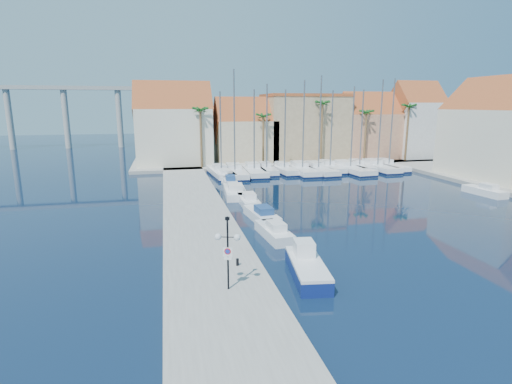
{
  "coord_description": "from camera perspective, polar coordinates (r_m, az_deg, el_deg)",
  "views": [
    {
      "loc": [
        -11.51,
        -20.89,
        10.15
      ],
      "look_at": [
        -4.28,
        10.92,
        3.0
      ],
      "focal_mm": 28.0,
      "sensor_mm": 36.0,
      "label": 1
    }
  ],
  "objects": [
    {
      "name": "bollard",
      "position": [
        24.82,
        -2.67,
        -9.97
      ],
      "size": [
        0.18,
        0.18,
        0.44
      ],
      "primitive_type": "cylinder",
      "color": "black",
      "rests_on": "quay_west"
    },
    {
      "name": "motorboat_west_3",
      "position": [
        45.62,
        -3.04,
        0.14
      ],
      "size": [
        2.87,
        7.28,
        1.4
      ],
      "rotation": [
        0.0,
        0.0,
        -0.08
      ],
      "color": "white",
      "rests_on": "ground"
    },
    {
      "name": "building_2",
      "position": [
        73.23,
        6.85,
        9.23
      ],
      "size": [
        14.2,
        10.2,
        11.5
      ],
      "color": "#9D8460",
      "rests_on": "shore_north"
    },
    {
      "name": "palm_3",
      "position": [
        71.28,
        15.51,
        10.68
      ],
      "size": [
        2.6,
        2.6,
        9.65
      ],
      "color": "brown",
      "rests_on": "shore_north"
    },
    {
      "name": "building_3",
      "position": [
        77.21,
        15.62,
        8.73
      ],
      "size": [
        10.3,
        8.0,
        12.0
      ],
      "color": "#B7735C",
      "rests_on": "shore_north"
    },
    {
      "name": "building_0",
      "position": [
        68.0,
        -11.67,
        9.05
      ],
      "size": [
        12.3,
        9.0,
        13.5
      ],
      "color": "beige",
      "rests_on": "shore_north"
    },
    {
      "name": "sailboat_6",
      "position": [
        61.4,
        8.66,
        3.27
      ],
      "size": [
        3.6,
        10.53,
        14.28
      ],
      "rotation": [
        0.0,
        0.0,
        0.08
      ],
      "color": "white",
      "rests_on": "ground"
    },
    {
      "name": "motorboat_west_5",
      "position": [
        56.14,
        -4.5,
        2.43
      ],
      "size": [
        2.53,
        6.92,
        1.4
      ],
      "rotation": [
        0.0,
        0.0,
        0.05
      ],
      "color": "white",
      "rests_on": "ground"
    },
    {
      "name": "motorboat_west_1",
      "position": [
        35.77,
        0.86,
        -3.28
      ],
      "size": [
        2.33,
        5.71,
        1.4
      ],
      "rotation": [
        0.0,
        0.0,
        0.1
      ],
      "color": "white",
      "rests_on": "ground"
    },
    {
      "name": "quay_west",
      "position": [
        35.87,
        -8.32,
        -3.79
      ],
      "size": [
        6.0,
        77.0,
        0.5
      ],
      "primitive_type": "cube",
      "color": "gray",
      "rests_on": "ground"
    },
    {
      "name": "palm_1",
      "position": [
        64.81,
        1.06,
        10.58
      ],
      "size": [
        2.6,
        2.6,
        9.15
      ],
      "color": "brown",
      "rests_on": "shore_north"
    },
    {
      "name": "palm_4",
      "position": [
        75.36,
        21.02,
        11.1
      ],
      "size": [
        2.6,
        2.6,
        10.65
      ],
      "color": "brown",
      "rests_on": "shore_north"
    },
    {
      "name": "building_1",
      "position": [
        69.39,
        -1.57,
        8.34
      ],
      "size": [
        10.3,
        8.0,
        11.0
      ],
      "color": "tan",
      "rests_on": "shore_north"
    },
    {
      "name": "viaduct",
      "position": [
        106.52,
        -28.37,
        10.97
      ],
      "size": [
        48.0,
        2.2,
        14.45
      ],
      "color": "#9E9E99",
      "rests_on": "ground"
    },
    {
      "name": "lamp_post",
      "position": [
        21.0,
        -4.07,
        -7.16
      ],
      "size": [
        1.32,
        0.68,
        4.02
      ],
      "rotation": [
        0.0,
        0.0,
        -0.32
      ],
      "color": "black",
      "rests_on": "quay_west"
    },
    {
      "name": "motorboat_west_4",
      "position": [
        51.28,
        -3.72,
        1.5
      ],
      "size": [
        1.97,
        5.16,
        1.4
      ],
      "rotation": [
        0.0,
        0.0,
        -0.07
      ],
      "color": "white",
      "rests_on": "ground"
    },
    {
      "name": "sailboat_7",
      "position": [
        63.43,
        10.35,
        3.5
      ],
      "size": [
        2.38,
        8.74,
        12.25
      ],
      "rotation": [
        0.0,
        0.0,
        0.01
      ],
      "color": "white",
      "rests_on": "ground"
    },
    {
      "name": "fishing_boat",
      "position": [
        24.65,
        7.26,
        -10.45
      ],
      "size": [
        2.56,
        5.65,
        1.91
      ],
      "rotation": [
        0.0,
        0.0,
        -0.14
      ],
      "color": "navy",
      "rests_on": "ground"
    },
    {
      "name": "motorboat_west_2",
      "position": [
        41.11,
        -1.07,
        -1.2
      ],
      "size": [
        1.79,
        5.18,
        1.4
      ],
      "rotation": [
        0.0,
        0.0,
        -0.03
      ],
      "color": "white",
      "rests_on": "ground"
    },
    {
      "name": "sailboat_3",
      "position": [
        60.31,
        1.42,
        3.28
      ],
      "size": [
        2.37,
        8.26,
        13.1
      ],
      "rotation": [
        0.0,
        0.0,
        -0.02
      ],
      "color": "white",
      "rests_on": "ground"
    },
    {
      "name": "sailboat_8",
      "position": [
        63.27,
        13.02,
        3.33
      ],
      "size": [
        3.96,
        11.6,
        12.78
      ],
      "rotation": [
        0.0,
        0.0,
        0.09
      ],
      "color": "white",
      "rests_on": "ground"
    },
    {
      "name": "motorboat_east_1",
      "position": [
        52.7,
        29.9,
        0.15
      ],
      "size": [
        2.11,
        5.2,
        1.4
      ],
      "rotation": [
        0.0,
        0.0,
        0.1
      ],
      "color": "white",
      "rests_on": "ground"
    },
    {
      "name": "sailboat_9",
      "position": [
        65.36,
        14.39,
        3.58
      ],
      "size": [
        2.67,
        8.71,
        12.46
      ],
      "rotation": [
        0.0,
        0.0,
        -0.05
      ],
      "color": "white",
      "rests_on": "ground"
    },
    {
      "name": "sailboat_11",
      "position": [
        67.4,
        18.19,
        3.61
      ],
      "size": [
        2.82,
        9.53,
        14.07
      ],
      "rotation": [
        0.0,
        0.0,
        0.03
      ],
      "color": "white",
      "rests_on": "ground"
    },
    {
      "name": "palm_0",
      "position": [
        63.14,
        -7.96,
        11.27
      ],
      "size": [
        2.6,
        2.6,
        10.15
      ],
      "color": "brown",
      "rests_on": "shore_north"
    },
    {
      "name": "sailboat_10",
      "position": [
        66.07,
        16.69,
        3.52
      ],
      "size": [
        3.17,
        10.77,
        13.87
      ],
      "rotation": [
        0.0,
        0.0,
        0.03
      ],
      "color": "white",
      "rests_on": "ground"
    },
    {
      "name": "sailboat_4",
      "position": [
        60.61,
        3.92,
        3.28
      ],
      "size": [
        2.82,
        8.47,
        12.3
      ],
      "rotation": [
        0.0,
        0.0,
        0.07
      ],
      "color": "white",
      "rests_on": "ground"
    },
    {
      "name": "palm_2",
      "position": [
        67.87,
        9.48,
        12.08
      ],
      "size": [
        2.6,
        2.6,
        11.15
      ],
      "color": "brown",
      "rests_on": "shore_north"
    },
    {
      "name": "sailboat_1",
      "position": [
        58.45,
        -3.11,
        2.94
      ],
      "size": [
        3.39,
        11.03,
        14.95
      ],
      "rotation": [
        0.0,
        0.0,
        -0.05
      ],
      "color": "white",
      "rests_on": "ground"
    },
    {
      "name": "shore_north",
      "position": [
        72.85,
        4.5,
        4.51
      ],
      "size": [
        54.0,
        16.0,
        0.5
      ],
      "primitive_type": "cube",
      "color": "gray",
      "rests_on": "ground"
    },
    {
      "name": "ground",
      "position": [
        25.92,
        15.02,
        -11.13
      ],
      "size": [
        260.0,
        260.0,
        0.0
      ],
      "primitive_type": "plane",
      "color": "black",
      "rests_on": "ground"
    },
    {
      "name": "sailboat_5",
      "position": [
        61.0,
        6.47,
        3.26
      ],
      "size": [
        3.14,
        10.86,
        13.63
      ],
      "rotation": [
        0.0,
        0.0,
        -0.03
      ],
      "color": "white",
      "rests_on": "ground"
    },
    {
      "name": "sailboat_0",
      "position": [
        57.98,
        -5.08,
        2.81
      ],
      "size": [
        3.34,
        9.97,
        11.94
      ],
      "rotation": [
        0.0,
        0.0,
        0.08
      ],
      "color": "white",
      "rests_on": "ground"
    },
    {
      "name": "building_4",
      "position": [
        80.97,
        21.69,
        9.25
      ],
      "size": [
        8.3,
        8.0,
        14.0
      ],
      "color": "silver",
      "rests_on": "shore_north"
    },
    {
      "name": "sailboat_2",
      "position": [
        59.44,
        -0.36,
        3.09
      ],
      "size": [
        3.13,
        10.45,
        12.28
      ],
      "rotation": [
        0.0,
        0.0,
        -0.04
      ],
      "color": "white",
      "rests_on": "ground"
    },
    {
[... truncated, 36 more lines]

